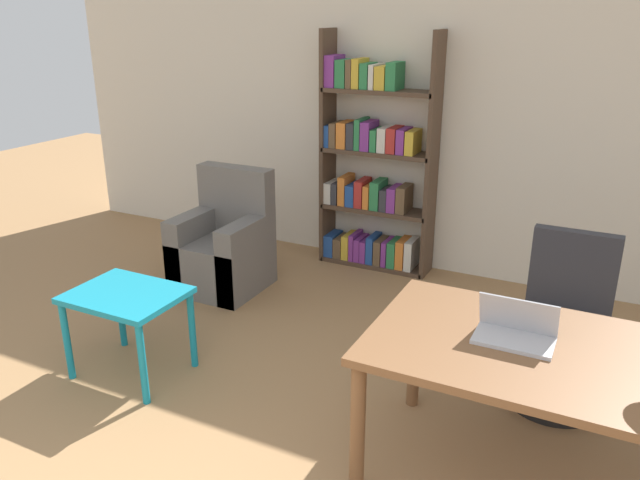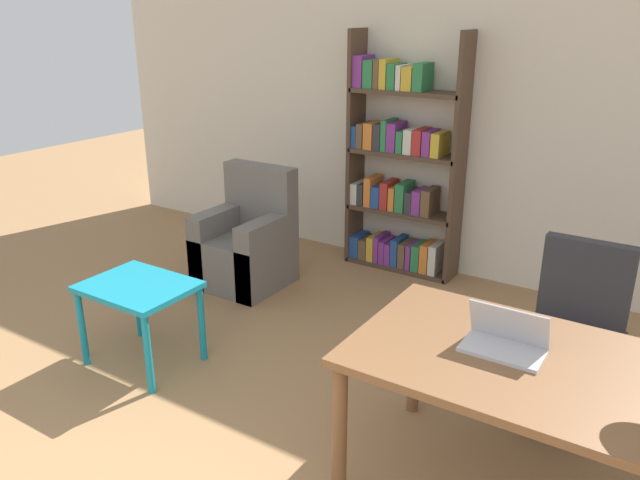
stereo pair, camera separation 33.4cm
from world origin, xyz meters
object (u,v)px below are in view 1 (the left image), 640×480
at_px(side_table_blue, 127,305).
at_px(desk, 539,367).
at_px(laptop, 515,331).
at_px(bookshelf, 372,170).
at_px(office_chair, 563,327).
at_px(armchair, 224,250).

bearing_deg(side_table_blue, desk, 1.21).
distance_m(laptop, bookshelf, 2.80).
relative_size(office_chair, bookshelf, 0.49).
xyz_separation_m(laptop, side_table_blue, (-2.27, -0.07, -0.34)).
bearing_deg(laptop, bookshelf, 125.42).
relative_size(armchair, bookshelf, 0.48).
xyz_separation_m(laptop, armchair, (-2.51, 1.29, -0.48)).
xyz_separation_m(desk, armchair, (-2.63, 1.31, -0.34)).
bearing_deg(armchair, office_chair, -9.22).
bearing_deg(bookshelf, laptop, -54.58).
height_order(office_chair, side_table_blue, office_chair).
bearing_deg(bookshelf, armchair, -131.84).
bearing_deg(armchair, side_table_blue, -80.09).
xyz_separation_m(office_chair, side_table_blue, (-2.43, -0.93, 0.02)).
relative_size(laptop, office_chair, 0.35).
height_order(laptop, armchair, armchair).
xyz_separation_m(desk, side_table_blue, (-2.40, -0.05, -0.19)).
xyz_separation_m(laptop, bookshelf, (-1.62, 2.28, 0.07)).
height_order(desk, bookshelf, bookshelf).
height_order(desk, laptop, laptop).
xyz_separation_m(desk, bookshelf, (-1.75, 2.30, 0.21)).
bearing_deg(desk, bookshelf, 127.15).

